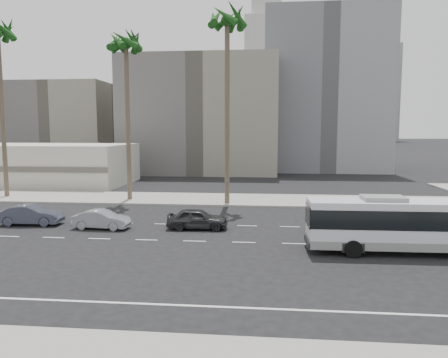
# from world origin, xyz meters

# --- Properties ---
(ground) EXTENTS (700.00, 700.00, 0.00)m
(ground) POSITION_xyz_m (0.00, 0.00, 0.00)
(ground) COLOR black
(ground) RESTS_ON ground
(sidewalk_north) EXTENTS (120.00, 7.00, 0.15)m
(sidewalk_north) POSITION_xyz_m (0.00, 15.50, 0.07)
(sidewalk_north) COLOR gray
(sidewalk_north) RESTS_ON ground
(commercial_low) EXTENTS (22.00, 12.16, 5.00)m
(commercial_low) POSITION_xyz_m (-30.00, 25.99, 2.50)
(commercial_low) COLOR beige
(commercial_low) RESTS_ON ground
(midrise_beige_west) EXTENTS (24.00, 18.00, 18.00)m
(midrise_beige_west) POSITION_xyz_m (-12.00, 45.00, 9.00)
(midrise_beige_west) COLOR slate
(midrise_beige_west) RESTS_ON ground
(midrise_gray_center) EXTENTS (20.00, 20.00, 26.00)m
(midrise_gray_center) POSITION_xyz_m (8.00, 52.00, 13.00)
(midrise_gray_center) COLOR slate
(midrise_gray_center) RESTS_ON ground
(midrise_beige_far) EXTENTS (18.00, 16.00, 15.00)m
(midrise_beige_far) POSITION_xyz_m (-38.00, 50.00, 7.50)
(midrise_beige_far) COLOR slate
(midrise_beige_far) RESTS_ON ground
(civic_tower) EXTENTS (42.00, 42.00, 129.00)m
(civic_tower) POSITION_xyz_m (-2.00, 250.00, 38.83)
(civic_tower) COLOR silver
(civic_tower) RESTS_ON ground
(highrise_right) EXTENTS (26.00, 26.00, 70.00)m
(highrise_right) POSITION_xyz_m (45.00, 230.00, 35.00)
(highrise_right) COLOR slate
(highrise_right) RESTS_ON ground
(highrise_far) EXTENTS (22.00, 22.00, 60.00)m
(highrise_far) POSITION_xyz_m (70.00, 260.00, 30.00)
(highrise_far) COLOR slate
(highrise_far) RESTS_ON ground
(city_bus) EXTENTS (10.98, 2.68, 3.14)m
(city_bus) POSITION_xyz_m (6.11, -1.25, 1.65)
(city_bus) COLOR silver
(city_bus) RESTS_ON ground
(car_a) EXTENTS (1.84, 4.22, 1.42)m
(car_a) POSITION_xyz_m (-6.35, 3.28, 0.71)
(car_a) COLOR #2A2A2C
(car_a) RESTS_ON ground
(car_b) EXTENTS (1.62, 3.98, 1.29)m
(car_b) POSITION_xyz_m (-12.91, 2.72, 0.64)
(car_b) COLOR gray
(car_b) RESTS_ON ground
(car_c) EXTENTS (1.82, 4.48, 1.44)m
(car_c) POSITION_xyz_m (-18.41, 3.41, 0.72)
(car_c) COLOR #3B3E4E
(car_c) RESTS_ON ground
(palm_near) EXTENTS (5.22, 5.22, 17.55)m
(palm_near) POSITION_xyz_m (-5.19, 13.16, 15.90)
(palm_near) COLOR brown
(palm_near) RESTS_ON ground
(palm_mid) EXTENTS (5.20, 5.20, 16.07)m
(palm_mid) POSITION_xyz_m (-14.77, 14.50, 14.46)
(palm_mid) COLOR brown
(palm_mid) RESTS_ON ground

